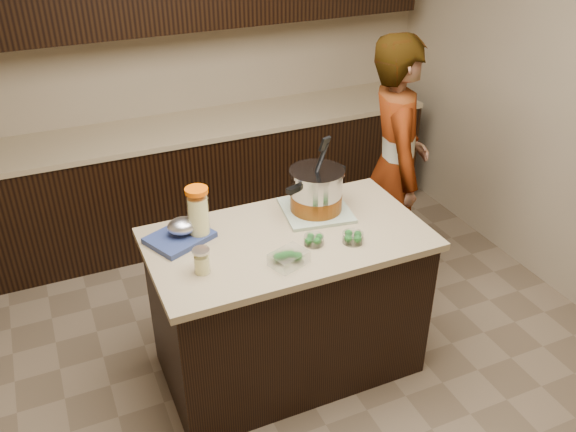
% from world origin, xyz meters
% --- Properties ---
extents(ground_plane, '(4.00, 4.00, 0.00)m').
position_xyz_m(ground_plane, '(0.00, 0.00, 0.00)').
color(ground_plane, brown).
rests_on(ground_plane, ground).
extents(room_shell, '(4.04, 4.04, 2.72)m').
position_xyz_m(room_shell, '(0.00, 0.00, 1.71)').
color(room_shell, tan).
rests_on(room_shell, ground).
extents(back_cabinets, '(3.60, 0.63, 2.33)m').
position_xyz_m(back_cabinets, '(0.00, 1.74, 0.94)').
color(back_cabinets, black).
rests_on(back_cabinets, ground).
extents(island, '(1.46, 0.81, 0.90)m').
position_xyz_m(island, '(0.00, 0.00, 0.45)').
color(island, black).
rests_on(island, ground).
extents(dish_towel, '(0.41, 0.41, 0.02)m').
position_xyz_m(dish_towel, '(0.24, 0.17, 0.91)').
color(dish_towel, '#5D7C53').
rests_on(dish_towel, island).
extents(stock_pot, '(0.41, 0.38, 0.43)m').
position_xyz_m(stock_pot, '(0.24, 0.17, 1.02)').
color(stock_pot, '#B7B7BC').
rests_on(stock_pot, dish_towel).
extents(lemonade_pitcher, '(0.15, 0.15, 0.28)m').
position_xyz_m(lemonade_pitcher, '(-0.42, 0.17, 1.03)').
color(lemonade_pitcher, '#E9E28E').
rests_on(lemonade_pitcher, island).
extents(mason_jar, '(0.10, 0.10, 0.14)m').
position_xyz_m(mason_jar, '(-0.50, -0.13, 0.96)').
color(mason_jar, '#E9E28E').
rests_on(mason_jar, island).
extents(broccoli_tub_left, '(0.12, 0.12, 0.05)m').
position_xyz_m(broccoli_tub_left, '(0.09, -0.12, 0.92)').
color(broccoli_tub_left, silver).
rests_on(broccoli_tub_left, island).
extents(broccoli_tub_right, '(0.11, 0.11, 0.05)m').
position_xyz_m(broccoli_tub_right, '(0.28, -0.19, 0.92)').
color(broccoli_tub_right, silver).
rests_on(broccoli_tub_right, island).
extents(broccoli_tub_rect, '(0.21, 0.18, 0.06)m').
position_xyz_m(broccoli_tub_rect, '(-0.10, -0.23, 0.93)').
color(broccoli_tub_rect, silver).
rests_on(broccoli_tub_rect, island).
extents(blue_tray, '(0.38, 0.35, 0.12)m').
position_xyz_m(blue_tray, '(-0.52, 0.19, 0.94)').
color(blue_tray, navy).
rests_on(blue_tray, island).
extents(person, '(0.62, 0.74, 1.74)m').
position_xyz_m(person, '(0.98, 0.51, 0.87)').
color(person, gray).
rests_on(person, ground).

